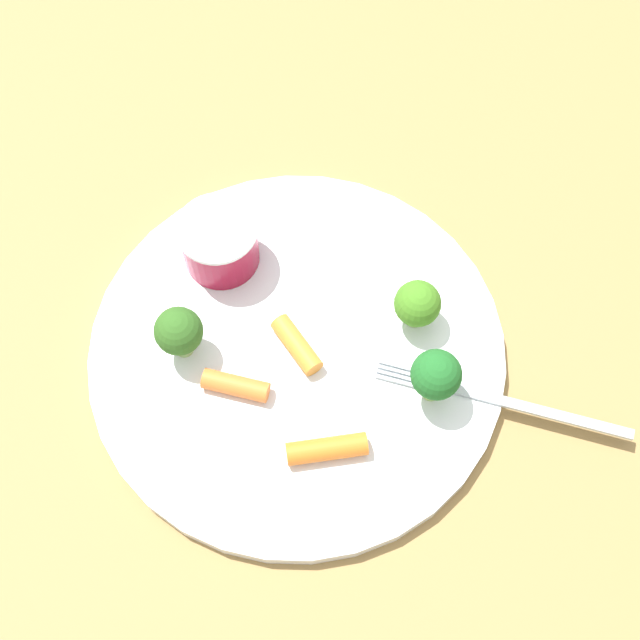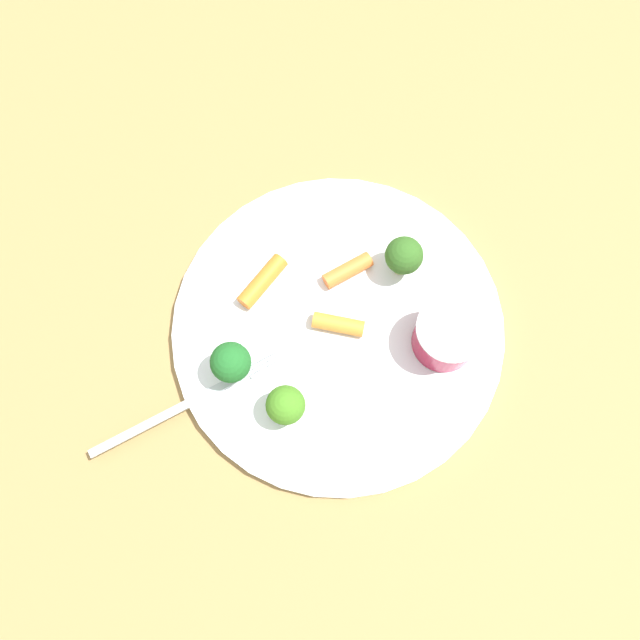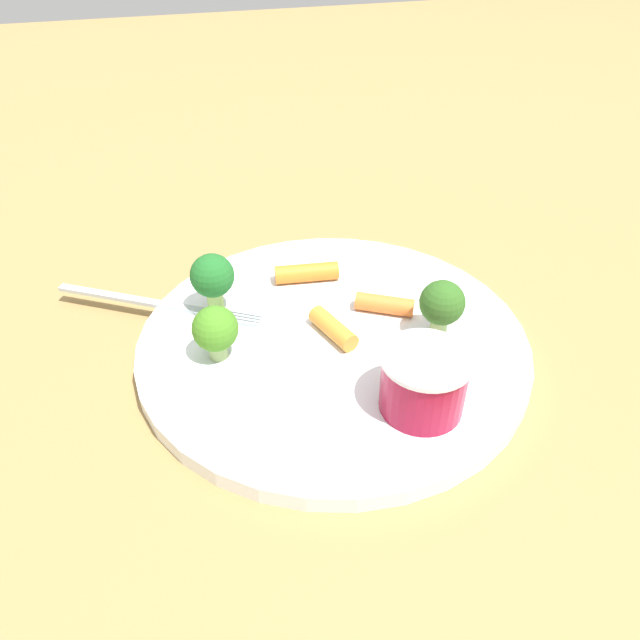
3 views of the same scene
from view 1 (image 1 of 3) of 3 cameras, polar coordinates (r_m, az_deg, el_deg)
name	(u,v)px [view 1 (image 1 of 3)]	position (r m, az deg, el deg)	size (l,w,h in m)	color
ground_plane	(297,356)	(0.59, -1.46, -2.33)	(2.40, 2.40, 0.00)	olive
plate	(297,353)	(0.59, -1.47, -2.10)	(0.27, 0.27, 0.01)	white
sauce_cup	(220,243)	(0.60, -6.45, 4.95)	(0.05, 0.05, 0.04)	maroon
broccoli_floret_0	(436,376)	(0.55, 7.44, -3.56)	(0.03, 0.03, 0.05)	#9AC161
broccoli_floret_1	(179,332)	(0.56, -9.03, -0.77)	(0.03, 0.03, 0.04)	#91B669
broccoli_floret_2	(415,298)	(0.58, 6.11, 1.42)	(0.03, 0.03, 0.04)	#92AE69
carrot_stick_0	(297,345)	(0.58, -1.51, -1.59)	(0.01, 0.01, 0.04)	orange
carrot_stick_1	(236,385)	(0.57, -5.43, -4.20)	(0.01, 0.01, 0.04)	orange
carrot_stick_2	(321,450)	(0.55, 0.04, -8.36)	(0.01, 0.01, 0.05)	orange
fork	(498,400)	(0.58, 11.33, -5.05)	(0.15, 0.09, 0.00)	#AEB8BF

